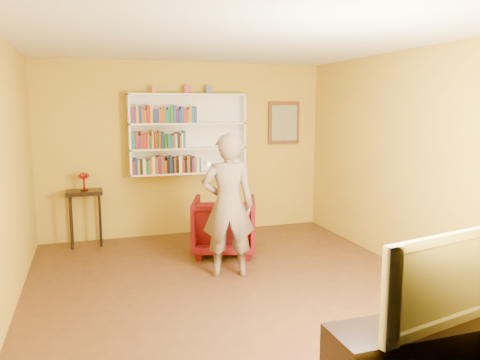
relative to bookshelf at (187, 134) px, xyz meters
name	(u,v)px	position (x,y,z in m)	size (l,w,h in m)	color
room_shell	(233,199)	(0.00, -2.41, -0.58)	(5.30, 5.80, 2.88)	#452916
bookshelf	(187,134)	(0.00, 0.00, 0.00)	(1.80, 0.29, 1.23)	white
books_row_lower	(167,165)	(-0.35, -0.11, -0.46)	(1.03, 0.19, 0.27)	maroon
books_row_middle	(158,141)	(-0.47, -0.11, -0.08)	(0.80, 0.19, 0.27)	#235F80
books_row_upper	(164,115)	(-0.37, -0.11, 0.30)	(0.97, 0.19, 0.27)	#592268
ornament_left	(154,90)	(-0.50, -0.06, 0.67)	(0.07, 0.07, 0.10)	#BE6736
ornament_centre	(187,89)	(0.00, -0.06, 0.68)	(0.09, 0.09, 0.13)	#A2364D
ornament_right	(208,90)	(0.33, -0.06, 0.68)	(0.09, 0.09, 0.13)	#42536F
framed_painting	(284,123)	(1.65, 0.05, 0.16)	(0.55, 0.05, 0.70)	#532F17
console_table	(85,200)	(-1.56, -0.16, -0.92)	(0.50, 0.38, 0.82)	black
ruby_lustre	(84,177)	(-1.56, -0.16, -0.59)	(0.16, 0.16, 0.26)	maroon
armchair	(224,225)	(0.26, -1.14, -1.20)	(0.84, 0.86, 0.79)	#45040E
person	(228,205)	(0.07, -1.99, -0.74)	(0.63, 0.41, 1.71)	#69594D
game_remote	(207,163)	(-0.28, -2.38, -0.18)	(0.04, 0.15, 0.04)	white
tv_cabinet	(426,356)	(0.73, -4.66, -1.34)	(1.45, 0.43, 0.52)	black
television	(431,277)	(0.73, -4.66, -0.75)	(1.15, 0.15, 0.66)	black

